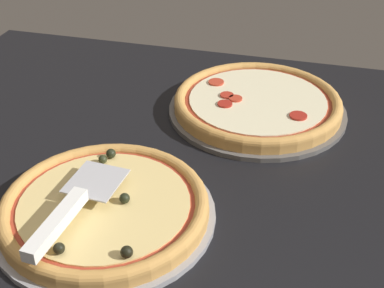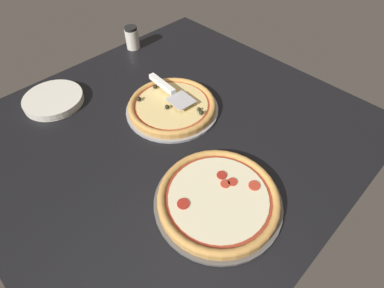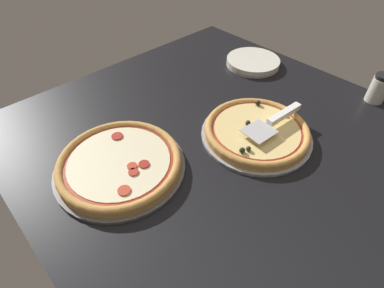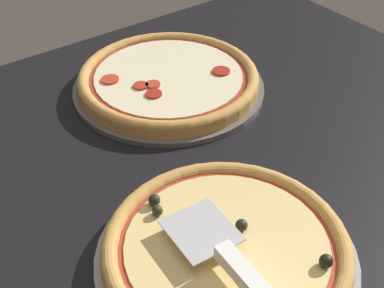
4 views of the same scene
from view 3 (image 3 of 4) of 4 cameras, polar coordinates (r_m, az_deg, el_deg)
The scene contains 8 objects.
ground_plane at distance 97.94cm, azimuth 6.27°, elevation 0.74°, with size 129.46×121.41×3.60cm, color black.
pizza_pan_front at distance 98.01cm, azimuth 12.08°, elevation 1.74°, with size 35.05×35.05×1.00cm, color #939399.
pizza_front at distance 96.80cm, azimuth 12.24°, elevation 2.57°, with size 32.95×32.95×3.89cm.
pizza_pan_back at distance 88.31cm, azimuth -13.46°, elevation -4.29°, with size 37.23×37.23×1.00cm, color #565451.
pizza_back at distance 86.89cm, azimuth -13.67°, elevation -3.41°, with size 34.99×34.99×2.97cm.
serving_spatula at distance 98.19cm, azimuth 16.23°, elevation 4.89°, with size 8.67×23.56×2.00cm.
plate_stack at distance 136.26cm, azimuth 11.53°, elevation 15.08°, with size 22.66×22.66×2.80cm.
parmesan_shaker at distance 127.66cm, azimuth 32.03°, elevation 8.96°, with size 6.28×6.28×10.53cm.
Camera 3 is at (-44.95, 56.86, 64.07)cm, focal length 28.00 mm.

